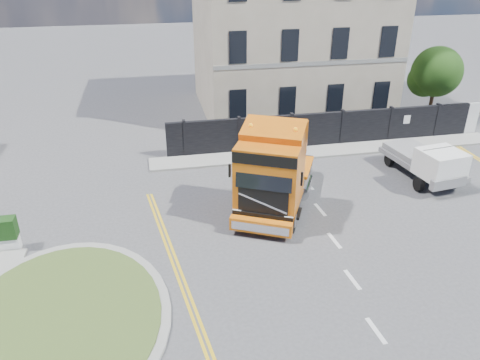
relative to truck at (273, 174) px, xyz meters
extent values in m
plane|color=#424244|center=(-1.14, -2.34, -1.78)|extent=(120.00, 120.00, 0.00)
cylinder|color=gray|center=(-8.14, -5.34, -1.72)|extent=(6.80, 6.80, 0.12)
cylinder|color=#365522|center=(-8.14, -5.34, -1.64)|extent=(6.20, 6.20, 0.05)
cube|color=black|center=(4.86, 6.66, -0.78)|extent=(18.00, 0.25, 2.00)
cube|color=silver|center=(13.36, 6.66, -0.78)|extent=(2.60, 0.12, 2.00)
cube|color=#BEAF97|center=(4.86, 14.16, 3.72)|extent=(12.00, 10.00, 11.00)
cylinder|color=#382619|center=(13.36, 9.66, -0.58)|extent=(0.24, 0.24, 2.40)
sphere|color=#173710|center=(13.36, 9.66, 1.42)|extent=(3.20, 3.20, 3.20)
sphere|color=#173710|center=(12.86, 10.06, 0.82)|extent=(2.20, 2.20, 2.20)
cube|color=gray|center=(4.86, 5.76, -1.72)|extent=(20.00, 1.60, 0.12)
cube|color=black|center=(0.50, 1.00, -1.04)|extent=(4.97, 6.70, 0.45)
cube|color=#D1630E|center=(-0.28, -0.56, 0.36)|extent=(3.38, 3.42, 2.79)
cube|color=#D1630E|center=(0.19, 0.37, 1.50)|extent=(2.63, 1.91, 1.39)
cube|color=black|center=(-0.85, -1.70, 0.75)|extent=(1.99, 1.03, 1.04)
cube|color=#D1630E|center=(-0.99, -1.99, -1.24)|extent=(2.38, 1.42, 0.55)
cylinder|color=black|center=(-1.60, -0.80, -1.27)|extent=(0.75, 1.07, 1.03)
cylinder|color=gray|center=(-1.60, -0.80, -1.27)|extent=(0.57, 0.67, 0.57)
cylinder|color=black|center=(0.33, -1.75, -1.27)|extent=(0.75, 1.07, 1.03)
cylinder|color=gray|center=(0.33, -1.75, -1.27)|extent=(0.57, 0.67, 0.57)
cylinder|color=black|center=(-0.02, 2.37, -1.27)|extent=(0.75, 1.07, 1.03)
cylinder|color=gray|center=(-0.02, 2.37, -1.27)|extent=(0.57, 0.67, 0.57)
cylinder|color=black|center=(1.90, 1.41, -1.27)|extent=(0.75, 1.07, 1.03)
cylinder|color=gray|center=(1.90, 1.41, -1.27)|extent=(0.57, 0.67, 0.57)
cylinder|color=black|center=(0.51, 3.44, -1.27)|extent=(0.75, 1.07, 1.03)
cylinder|color=gray|center=(0.51, 3.44, -1.27)|extent=(0.57, 0.67, 0.57)
cylinder|color=black|center=(2.43, 2.48, -1.27)|extent=(0.75, 1.07, 1.03)
cylinder|color=gray|center=(2.43, 2.48, -1.27)|extent=(0.57, 0.67, 0.57)
cube|color=slate|center=(8.18, 1.91, -1.10)|extent=(2.45, 4.85, 0.24)
cube|color=silver|center=(8.18, 0.46, -0.48)|extent=(2.06, 1.98, 1.26)
cylinder|color=black|center=(7.26, 0.46, -1.44)|extent=(0.24, 0.68, 0.68)
cylinder|color=black|center=(9.10, 0.46, -1.44)|extent=(0.24, 0.68, 0.68)
cylinder|color=black|center=(7.26, 3.36, -1.44)|extent=(0.24, 0.68, 0.68)
cylinder|color=black|center=(9.10, 3.36, -1.44)|extent=(0.24, 0.68, 0.68)
camera|label=1|loc=(-4.86, -17.07, 8.55)|focal=35.00mm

